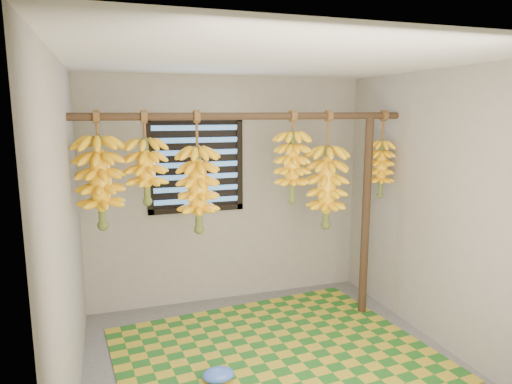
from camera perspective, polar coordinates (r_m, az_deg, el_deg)
name	(u,v)px	position (r m, az deg, el deg)	size (l,w,h in m)	color
floor	(277,368)	(3.96, 2.67, -21.12)	(3.00, 3.00, 0.01)	#535353
ceiling	(280,60)	(3.40, 3.01, 16.16)	(3.00, 3.00, 0.01)	silver
wall_back	(228,191)	(4.89, -3.50, 0.14)	(3.00, 0.01, 2.40)	gray
wall_left	(66,241)	(3.28, -22.66, -5.63)	(0.01, 3.00, 2.40)	gray
wall_right	(441,210)	(4.25, 22.13, -2.11)	(0.01, 3.00, 2.40)	gray
window	(196,165)	(4.75, -7.54, 3.42)	(1.00, 0.04, 1.00)	black
hanging_pole	(251,116)	(4.04, -0.67, 9.46)	(0.06, 0.06, 3.00)	#3F2D1B
support_post	(366,217)	(4.67, 13.55, -3.11)	(0.08, 0.08, 2.00)	#3F2D1B
woven_mat	(274,353)	(4.13, 2.32, -19.48)	(2.58, 2.06, 0.01)	#1F5F1B
plastic_bag	(218,375)	(3.76, -4.74, -21.82)	(0.25, 0.18, 0.10)	blue
banana_bunch_a	(100,183)	(3.90, -18.88, 1.12)	(0.36, 0.36, 0.95)	brown
banana_bunch_b	(146,171)	(3.90, -13.55, 2.55)	(0.34, 0.34, 0.78)	brown
banana_bunch_c	(198,190)	(3.98, -7.24, 0.28)	(0.34, 0.34, 1.05)	brown
banana_bunch_d	(292,167)	(4.21, 4.54, 3.15)	(0.32, 0.32, 0.84)	brown
banana_bunch_e	(327,187)	(4.39, 8.83, 0.60)	(0.36, 0.36, 1.11)	brown
banana_bunch_f	(381,169)	(4.67, 15.37, 2.83)	(0.26, 0.26, 0.86)	brown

